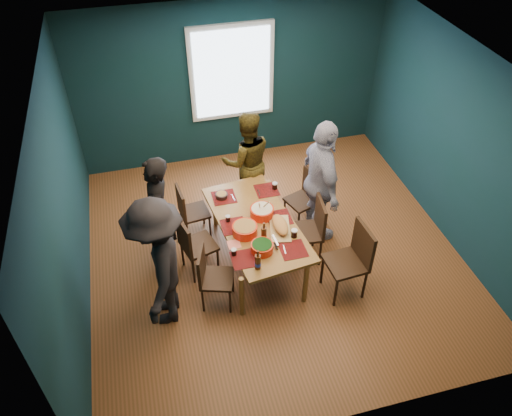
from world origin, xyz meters
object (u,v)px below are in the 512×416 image
at_px(chair_left_near, 210,274).
at_px(chair_right_near, 353,256).
at_px(bowl_herbs, 262,247).
at_px(chair_left_far, 188,209).
at_px(person_far_left, 158,213).
at_px(dining_table, 256,226).
at_px(bowl_dumpling, 262,212).
at_px(chair_right_mid, 312,226).
at_px(chair_left_mid, 192,243).
at_px(chair_right_far, 306,194).
at_px(person_near_left, 159,264).
at_px(person_right, 321,183).
at_px(bowl_salad, 245,229).
at_px(cutting_board, 280,226).
at_px(person_back, 247,161).

relative_size(chair_left_near, chair_right_near, 0.84).
distance_m(chair_left_near, bowl_herbs, 0.71).
xyz_separation_m(chair_left_far, person_far_left, (-0.41, -0.38, 0.33)).
height_order(dining_table, bowl_dumpling, bowl_dumpling).
height_order(dining_table, chair_right_mid, chair_right_mid).
bearing_deg(person_far_left, chair_left_near, 38.05).
bearing_deg(chair_right_near, bowl_dumpling, 131.57).
relative_size(chair_left_mid, chair_right_mid, 0.96).
bearing_deg(bowl_dumpling, chair_right_mid, -19.20).
bearing_deg(chair_right_far, person_near_left, -170.85).
xyz_separation_m(chair_left_far, bowl_herbs, (0.73, -1.23, 0.27)).
relative_size(chair_left_near, bowl_dumpling, 2.79).
height_order(chair_right_mid, bowl_herbs, chair_right_mid).
relative_size(person_near_left, bowl_dumpling, 5.73).
xyz_separation_m(dining_table, chair_right_mid, (0.73, -0.11, -0.08)).
height_order(chair_left_near, bowl_dumpling, bowl_dumpling).
bearing_deg(dining_table, chair_right_near, -44.80).
xyz_separation_m(chair_right_mid, person_right, (0.24, 0.41, 0.37)).
relative_size(dining_table, bowl_salad, 6.07).
relative_size(dining_table, chair_left_far, 2.28).
distance_m(bowl_salad, cutting_board, 0.45).
xyz_separation_m(chair_right_mid, bowl_dumpling, (-0.63, 0.22, 0.21)).
bearing_deg(person_back, chair_left_near, 64.33).
bearing_deg(chair_left_mid, chair_right_far, 2.88).
distance_m(dining_table, person_far_left, 1.27).
relative_size(chair_right_near, person_far_left, 0.62).
bearing_deg(person_near_left, person_back, 151.69).
xyz_separation_m(person_right, bowl_salad, (-1.17, -0.46, -0.16)).
distance_m(dining_table, cutting_board, 0.35).
bearing_deg(bowl_salad, chair_left_far, 124.12).
relative_size(person_back, person_right, 0.86).
xyz_separation_m(person_back, bowl_herbs, (-0.24, -1.74, -0.03)).
bearing_deg(chair_right_mid, chair_left_far, 157.45).
bearing_deg(bowl_salad, cutting_board, -5.18).
relative_size(chair_right_mid, person_back, 0.60).
height_order(dining_table, chair_left_near, chair_left_near).
bearing_deg(person_back, bowl_dumpling, 87.50).
height_order(person_right, bowl_salad, person_right).
bearing_deg(chair_right_far, chair_right_mid, -122.82).
distance_m(chair_left_mid, person_right, 1.89).
bearing_deg(chair_right_mid, chair_right_far, 82.68).
height_order(person_back, person_near_left, person_near_left).
bearing_deg(chair_right_near, person_near_left, 171.10).
height_order(person_far_left, person_back, person_far_left).
bearing_deg(person_near_left, bowl_herbs, 104.62).
bearing_deg(chair_right_near, person_back, 108.56).
bearing_deg(person_far_left, person_back, 132.13).
distance_m(chair_right_mid, chair_right_near, 0.74).
bearing_deg(cutting_board, dining_table, 152.60).
bearing_deg(person_right, chair_left_mid, 99.51).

